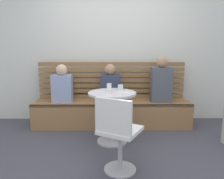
% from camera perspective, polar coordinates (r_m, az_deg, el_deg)
% --- Properties ---
extents(ground, '(8.00, 8.00, 0.00)m').
position_cam_1_polar(ground, '(2.78, 0.15, -17.96)').
color(ground, '#42424C').
extents(back_wall, '(5.20, 0.10, 2.90)m').
position_cam_1_polar(back_wall, '(4.09, -0.12, 12.24)').
color(back_wall, silver).
rests_on(back_wall, ground).
extents(booth_bench, '(2.70, 0.52, 0.44)m').
position_cam_1_polar(booth_bench, '(3.81, -0.06, -6.37)').
color(booth_bench, olive).
rests_on(booth_bench, ground).
extents(booth_backrest, '(2.65, 0.04, 0.67)m').
position_cam_1_polar(booth_backrest, '(3.92, -0.09, 2.47)').
color(booth_backrest, olive).
rests_on(booth_backrest, booth_bench).
extents(cafe_table, '(0.68, 0.68, 0.74)m').
position_cam_1_polar(cafe_table, '(3.06, 0.01, -4.80)').
color(cafe_table, '#ADADB2').
rests_on(cafe_table, ground).
extents(white_chair, '(0.54, 0.54, 0.85)m').
position_cam_1_polar(white_chair, '(2.31, 1.51, -11.35)').
color(white_chair, '#ADADB2').
rests_on(white_chair, ground).
extents(person_adult, '(0.34, 0.22, 0.78)m').
position_cam_1_polar(person_adult, '(3.75, 12.96, 1.99)').
color(person_adult, '#4C515B').
rests_on(person_adult, booth_bench).
extents(person_child_left, '(0.34, 0.22, 0.65)m').
position_cam_1_polar(person_child_left, '(3.78, -13.11, 1.09)').
color(person_child_left, '#8C9EC6').
rests_on(person_child_left, booth_bench).
extents(person_child_middle, '(0.34, 0.22, 0.65)m').
position_cam_1_polar(person_child_middle, '(3.71, -0.47, 1.20)').
color(person_child_middle, '#333851').
rests_on(person_child_middle, booth_bench).
extents(cup_water_clear, '(0.07, 0.07, 0.11)m').
position_cam_1_polar(cup_water_clear, '(3.08, -0.78, 0.60)').
color(cup_water_clear, white).
rests_on(cup_water_clear, cafe_table).
extents(cup_espresso_small, '(0.06, 0.06, 0.05)m').
position_cam_1_polar(cup_espresso_small, '(2.91, -0.54, -0.55)').
color(cup_espresso_small, silver).
rests_on(cup_espresso_small, cafe_table).
extents(cup_glass_short, '(0.08, 0.08, 0.08)m').
position_cam_1_polar(cup_glass_short, '(3.17, 2.28, 0.57)').
color(cup_glass_short, silver).
rests_on(cup_glass_short, cafe_table).
extents(plate_small, '(0.17, 0.17, 0.01)m').
position_cam_1_polar(plate_small, '(2.93, 4.24, -0.92)').
color(plate_small, white).
rests_on(plate_small, cafe_table).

